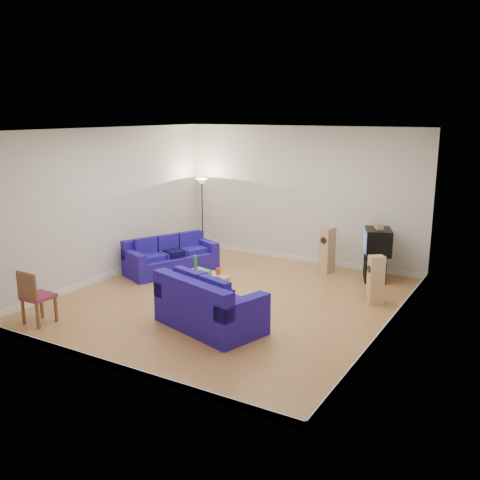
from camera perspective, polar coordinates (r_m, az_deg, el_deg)
The scene contains 16 objects.
room at distance 9.87m, azimuth -1.17°, elevation 2.04°, with size 6.01×6.51×3.21m.
sofa_three_seat at distance 12.10m, azimuth -7.45°, elevation -2.03°, with size 1.60×2.20×0.78m.
sofa_loveseat at distance 8.91m, azimuth -3.48°, elevation -7.32°, with size 2.01×1.47×0.90m.
coffee_table at distance 10.70m, azimuth -3.73°, elevation -3.91°, with size 1.09×0.76×0.36m.
bottle at distance 10.85m, azimuth -4.78°, elevation -2.49°, with size 0.08×0.08×0.33m, color #197233.
tissue_box at distance 10.63m, azimuth -3.76°, elevation -3.45°, with size 0.24×0.13×0.10m, color green.
red_canister at distance 10.63m, azimuth -2.34°, elevation -3.36°, with size 0.09×0.09×0.13m, color red.
remote at distance 10.39m, azimuth -2.39°, elevation -4.06°, with size 0.17×0.05×0.02m, color black.
tv_stand at distance 11.82m, azimuth 14.14°, elevation -2.99°, with size 0.77×0.43×0.47m, color black.
av_receiver at distance 11.79m, azimuth 14.26°, elevation -1.58°, with size 0.46×0.37×0.11m, color black.
television at distance 11.61m, azimuth 14.47°, elevation -0.16°, with size 0.74×0.85×0.55m.
centre_speaker at distance 11.61m, azimuth 14.58°, elevation 1.53°, with size 0.36×0.14×0.13m, color tan.
speaker_left at distance 12.08m, azimuth 9.30°, elevation -1.03°, with size 0.30×0.35×1.02m.
speaker_right at distance 10.27m, azimuth 14.27°, elevation -4.15°, with size 0.35×0.34×0.93m.
floor_lamp at distance 13.41m, azimuth -4.09°, elevation 5.16°, with size 0.32×0.32×1.89m.
dining_chair at distance 9.62m, azimuth -21.07°, elevation -5.46°, with size 0.46×0.46×0.95m.
Camera 1 is at (5.06, -8.24, 3.51)m, focal length 40.00 mm.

